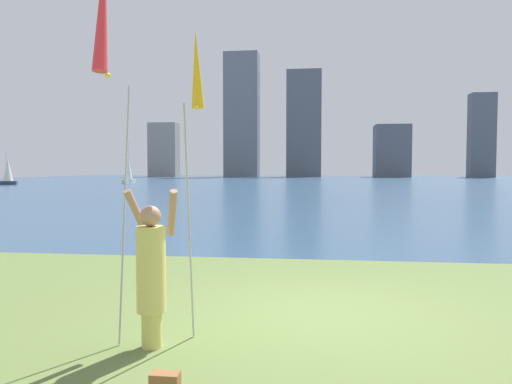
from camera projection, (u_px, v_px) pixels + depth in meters
name	position (u px, v px, depth m)	size (l,w,h in m)	color
ground	(315.00, 185.00, 57.24)	(120.00, 138.00, 0.12)	#5B7038
person	(151.00, 270.00, 5.45)	(0.66, 0.49, 1.81)	#D8CC66
kite_flag_left	(104.00, 14.00, 5.08)	(0.16, 0.89, 4.50)	#B2B2B7
kite_flag_right	(196.00, 79.00, 5.87)	(0.16, 0.74, 3.71)	#B2B2B7
bag	(165.00, 384.00, 4.33)	(0.26, 0.14, 0.20)	brown
sailboat_3	(128.00, 171.00, 61.10)	(1.22, 2.17, 5.24)	silver
sailboat_4	(8.00, 172.00, 56.68)	(2.33, 1.48, 3.93)	#333D51
skyline_tower_0	(164.00, 150.00, 106.45)	(6.24, 3.92, 11.82)	gray
skyline_tower_1	(242.00, 116.00, 105.04)	(7.37, 5.24, 26.74)	slate
skyline_tower_2	(304.00, 124.00, 105.62)	(7.58, 3.20, 23.30)	#565B66
skyline_tower_3	(392.00, 151.00, 103.13)	(7.29, 6.09, 11.12)	#565B66
skyline_tower_4	(482.00, 135.00, 101.12)	(5.00, 3.29, 17.56)	#565B66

